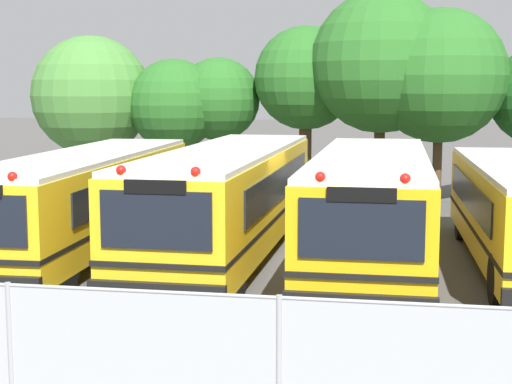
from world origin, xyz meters
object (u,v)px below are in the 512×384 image
school_bus_1 (229,196)px  tree_2 (215,100)px  school_bus_2 (371,203)px  tree_1 (177,105)px  tree_3 (306,79)px  school_bus_0 (87,197)px  tree_4 (384,60)px  tree_0 (94,95)px  tree_5 (440,77)px

school_bus_1 → tree_2: size_ratio=2.22×
tree_2 → school_bus_2: bearing=-61.2°
tree_1 → tree_3: tree_3 is taller
school_bus_0 → tree_4: tree_4 is taller
school_bus_0 → school_bus_2: bearing=176.6°
school_bus_1 → tree_3: size_ratio=1.83×
school_bus_2 → tree_0: (-11.25, 11.23, 2.39)m
tree_2 → tree_4: size_ratio=0.70×
tree_1 → tree_3: bearing=1.5°
school_bus_2 → tree_3: 12.05m
tree_4 → tree_2: bearing=167.9°
tree_5 → school_bus_2: bearing=-101.4°
school_bus_1 → tree_1: tree_1 is taller
school_bus_2 → tree_1: bearing=-54.8°
tree_1 → tree_3: 5.12m
school_bus_0 → tree_5: size_ratio=1.66×
tree_0 → tree_5: 13.33m
tree_2 → tree_5: 8.69m
school_bus_0 → tree_2: bearing=-94.9°
tree_2 → school_bus_1: bearing=-75.4°
tree_3 → tree_4: tree_4 is taller
school_bus_1 → tree_5: (5.51, 9.52, 3.01)m
tree_2 → tree_3: tree_3 is taller
tree_1 → tree_5: 9.99m
school_bus_2 → tree_2: tree_2 is taller
tree_4 → school_bus_1: bearing=-109.9°
tree_2 → tree_4: (6.54, -1.40, 1.45)m
school_bus_1 → school_bus_0: bearing=4.0°
tree_2 → school_bus_0: bearing=-93.4°
tree_0 → tree_4: 11.43m
tree_1 → tree_4: bearing=-6.1°
tree_3 → tree_5: tree_5 is taller
tree_2 → tree_3: (3.62, -0.42, 0.81)m
school_bus_1 → tree_5: 11.40m
tree_3 → tree_5: bearing=-15.9°
tree_3 → school_bus_1: bearing=-93.5°
school_bus_1 → tree_3: (0.67, 10.89, 2.99)m
school_bus_2 → tree_1: 13.82m
tree_2 → tree_5: size_ratio=0.77×
tree_0 → tree_1: (3.39, -0.04, -0.39)m
school_bus_0 → tree_4: 12.96m
school_bus_1 → tree_1: (-4.35, 10.76, 1.99)m
tree_3 → tree_2: bearing=173.4°
tree_1 → tree_3: (5.02, 0.13, 1.00)m
school_bus_0 → tree_5: (9.13, 9.72, 3.09)m
school_bus_2 → tree_2: 13.58m
tree_0 → tree_4: (11.33, -0.89, 1.25)m
school_bus_2 → tree_4: (0.08, 10.35, 3.64)m
school_bus_2 → tree_3: size_ratio=1.74×
tree_2 → tree_1: bearing=-158.4°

